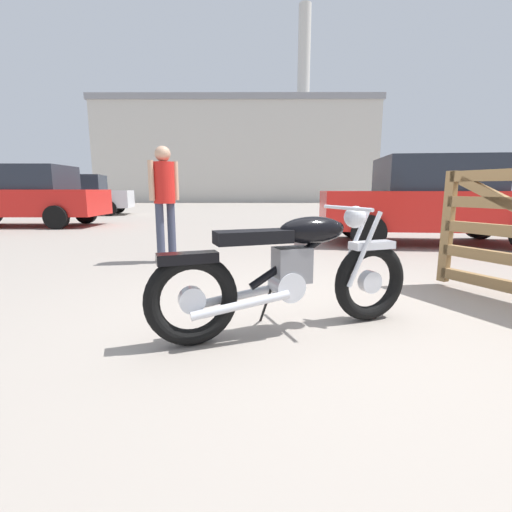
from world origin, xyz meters
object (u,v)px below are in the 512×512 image
object	(u,v)px
white_estate_far	(15,194)
pale_sedan_back	(432,201)
bystander	(164,192)
dark_sedan_left	(79,195)
vintage_motorcycle	(291,273)

from	to	relation	value
white_estate_far	pale_sedan_back	bearing A→B (deg)	-19.02
bystander	white_estate_far	world-z (taller)	white_estate_far
bystander	dark_sedan_left	xyz separation A→B (m)	(-5.91, 10.37, -0.18)
pale_sedan_back	vintage_motorcycle	bearing A→B (deg)	-119.09
vintage_motorcycle	pale_sedan_back	xyz separation A→B (m)	(3.27, 4.48, 0.38)
white_estate_far	dark_sedan_left	bearing A→B (deg)	95.05
bystander	dark_sedan_left	world-z (taller)	dark_sedan_left
vintage_motorcycle	dark_sedan_left	bearing A→B (deg)	101.00
bystander	white_estate_far	size ratio (longest dim) A/B	0.35
vintage_motorcycle	dark_sedan_left	size ratio (longest dim) A/B	0.46
dark_sedan_left	white_estate_far	bearing A→B (deg)	-93.85
pale_sedan_back	white_estate_far	distance (m)	11.02
pale_sedan_back	dark_sedan_left	size ratio (longest dim) A/B	1.00
white_estate_far	bystander	bearing A→B (deg)	-43.83
bystander	pale_sedan_back	size ratio (longest dim) A/B	0.38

